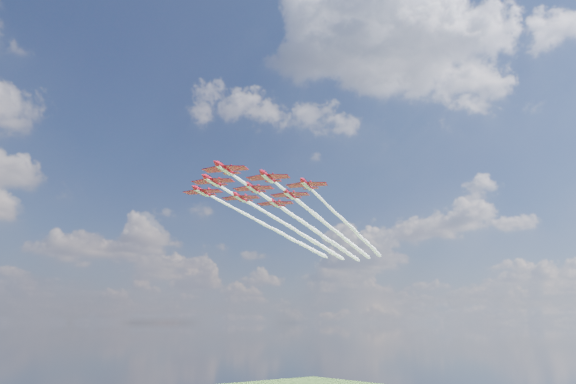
% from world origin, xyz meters
% --- Properties ---
extents(jet_lead, '(125.71, 87.90, 2.93)m').
position_xyz_m(jet_lead, '(47.51, 25.64, 83.67)').
color(jet_lead, '#B90A1D').
extents(jet_row2_port, '(125.71, 87.90, 2.93)m').
position_xyz_m(jet_row2_port, '(59.52, 25.28, 83.67)').
color(jet_row2_port, '#B90A1D').
extents(jet_row2_starb, '(125.71, 87.90, 2.93)m').
position_xyz_m(jet_row2_starb, '(51.45, 37.00, 83.67)').
color(jet_row2_starb, '#B90A1D').
extents(jet_row3_port, '(125.71, 87.90, 2.93)m').
position_xyz_m(jet_row3_port, '(71.54, 24.92, 83.67)').
color(jet_row3_port, '#B90A1D').
extents(jet_row3_centre, '(125.71, 87.90, 2.93)m').
position_xyz_m(jet_row3_centre, '(63.46, 36.64, 83.67)').
color(jet_row3_centre, '#B90A1D').
extents(jet_row3_starb, '(125.71, 87.90, 2.93)m').
position_xyz_m(jet_row3_starb, '(55.39, 48.36, 83.67)').
color(jet_row3_starb, '#B90A1D').
extents(jet_row4_port, '(125.71, 87.90, 2.93)m').
position_xyz_m(jet_row4_port, '(75.48, 36.28, 83.67)').
color(jet_row4_port, '#B90A1D').
extents(jet_row4_starb, '(125.71, 87.90, 2.93)m').
position_xyz_m(jet_row4_starb, '(67.41, 48.00, 83.67)').
color(jet_row4_starb, '#B90A1D').
extents(jet_tail, '(125.71, 87.90, 2.93)m').
position_xyz_m(jet_tail, '(79.42, 47.63, 83.67)').
color(jet_tail, '#B90A1D').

